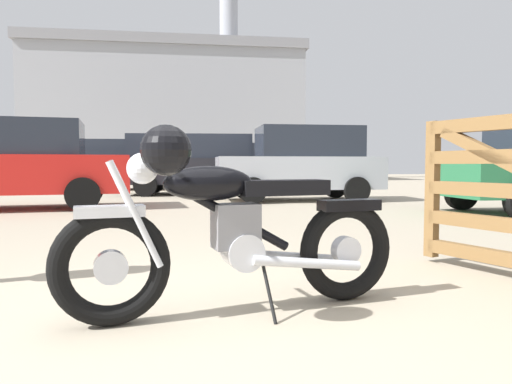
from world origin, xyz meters
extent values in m
plane|color=tan|center=(0.00, 0.00, 0.00)|extent=(80.00, 80.00, 0.00)
torus|color=black|center=(-0.37, 0.23, 0.32)|extent=(0.65, 0.24, 0.64)
cylinder|color=silver|center=(-0.37, 0.23, 0.32)|extent=(0.19, 0.12, 0.18)
torus|color=black|center=(1.04, 0.52, 0.32)|extent=(0.65, 0.24, 0.64)
cylinder|color=silver|center=(1.04, 0.52, 0.32)|extent=(0.19, 0.12, 0.18)
cube|color=silver|center=(-0.37, 0.23, 0.62)|extent=(0.38, 0.20, 0.06)
cube|color=black|center=(1.06, 0.53, 0.61)|extent=(0.42, 0.21, 0.07)
cylinder|color=silver|center=(-0.23, 0.18, 0.60)|extent=(0.29, 0.09, 0.58)
cylinder|color=silver|center=(-0.26, 0.33, 0.60)|extent=(0.29, 0.09, 0.58)
sphere|color=silver|center=(-0.20, 0.26, 0.85)|extent=(0.17, 0.17, 0.17)
cylinder|color=silver|center=(-0.12, 0.28, 0.92)|extent=(0.15, 0.61, 0.03)
sphere|color=black|center=(-0.06, -0.01, 0.94)|extent=(0.25, 0.25, 0.25)
cylinder|color=black|center=(0.27, 0.36, 0.58)|extent=(0.75, 0.21, 0.47)
ellipsoid|color=black|center=(0.16, 0.34, 0.76)|extent=(0.55, 0.32, 0.20)
cube|color=black|center=(0.61, 0.43, 0.73)|extent=(0.57, 0.31, 0.09)
cube|color=slate|center=(0.31, 0.37, 0.51)|extent=(0.29, 0.23, 0.26)
cylinder|color=silver|center=(0.35, 0.38, 0.36)|extent=(0.26, 0.24, 0.22)
cylinder|color=silver|center=(0.75, 0.36, 0.28)|extent=(0.70, 0.20, 0.14)
cylinder|color=silver|center=(0.70, 0.56, 0.28)|extent=(0.70, 0.20, 0.14)
cylinder|color=black|center=(0.49, 0.23, 0.16)|extent=(0.07, 0.24, 0.33)
cube|color=brown|center=(2.19, 1.55, 0.65)|extent=(0.11, 0.12, 1.20)
cylinder|color=black|center=(-2.16, 8.47, 0.32)|extent=(0.66, 0.30, 0.64)
cylinder|color=black|center=(-1.91, 6.73, 0.32)|extent=(0.66, 0.30, 0.64)
cube|color=red|center=(-3.52, 7.39, 0.69)|extent=(4.90, 2.41, 0.74)
cylinder|color=black|center=(1.45, 7.95, 0.30)|extent=(0.60, 0.19, 0.60)
cylinder|color=black|center=(1.46, 9.59, 0.30)|extent=(0.60, 0.19, 0.60)
cylinder|color=black|center=(3.85, 7.94, 0.30)|extent=(0.60, 0.19, 0.60)
cylinder|color=black|center=(3.86, 9.58, 0.30)|extent=(0.60, 0.19, 0.60)
cube|color=#ADB2BC|center=(2.66, 8.77, 0.68)|extent=(3.91, 1.66, 0.76)
cube|color=#232833|center=(2.91, 8.76, 1.42)|extent=(2.41, 1.53, 0.72)
cylinder|color=black|center=(1.98, 12.34, 0.32)|extent=(0.65, 0.25, 0.64)
cylinder|color=black|center=(1.86, 10.58, 0.32)|extent=(0.65, 0.25, 0.64)
cylinder|color=black|center=(-1.01, 12.55, 0.32)|extent=(0.65, 0.25, 0.64)
cylinder|color=black|center=(-1.13, 10.79, 0.32)|extent=(0.65, 0.25, 0.64)
cube|color=black|center=(0.42, 11.56, 0.69)|extent=(4.81, 2.08, 0.74)
cube|color=#232833|center=(0.12, 11.58, 1.40)|extent=(3.60, 1.84, 0.68)
cylinder|color=black|center=(0.14, 15.40, 0.32)|extent=(0.65, 0.24, 0.64)
cylinder|color=black|center=(0.04, 13.64, 0.32)|extent=(0.65, 0.24, 0.64)
cylinder|color=black|center=(-2.86, 15.57, 0.32)|extent=(0.65, 0.24, 0.64)
cylinder|color=black|center=(-2.95, 13.81, 0.32)|extent=(0.65, 0.24, 0.64)
cube|color=silver|center=(-1.41, 14.61, 0.69)|extent=(4.79, 2.01, 0.74)
cube|color=#232833|center=(-1.71, 14.62, 1.40)|extent=(3.58, 1.79, 0.68)
cylinder|color=black|center=(0.61, 14.16, 0.31)|extent=(0.64, 0.27, 0.62)
cylinder|color=black|center=(0.43, 15.87, 0.31)|extent=(0.64, 0.27, 0.62)
cylinder|color=black|center=(3.30, 14.45, 0.31)|extent=(0.64, 0.27, 0.62)
cylinder|color=black|center=(3.11, 16.16, 0.31)|extent=(0.64, 0.27, 0.62)
cube|color=#ADB2BC|center=(1.86, 15.16, 0.67)|extent=(4.36, 2.16, 0.72)
cube|color=#232833|center=(1.86, 15.16, 1.35)|extent=(2.16, 1.77, 0.64)
cylinder|color=black|center=(5.30, 6.10, 0.31)|extent=(0.62, 0.20, 0.62)
cube|color=#9EA0A8|center=(-1.04, 26.60, 3.44)|extent=(14.31, 9.96, 6.88)
cube|color=gray|center=(-1.04, 26.60, 7.13)|extent=(14.61, 10.26, 0.50)
cylinder|color=#9EA0A8|center=(2.53, 26.59, 10.83)|extent=(1.10, 1.10, 7.89)
camera|label=1|loc=(0.05, -2.34, 0.86)|focal=32.91mm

